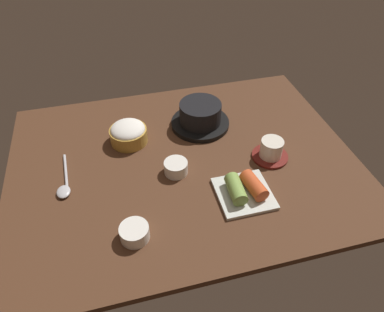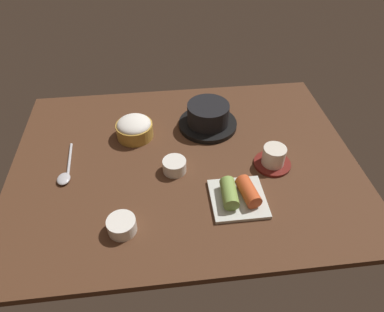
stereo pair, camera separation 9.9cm
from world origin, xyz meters
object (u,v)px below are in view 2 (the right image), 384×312
side_bowl_near (122,225)px  spoon (66,173)px  rice_bowl (134,128)px  kimchi_plate (238,195)px  tea_cup_with_saucer (273,158)px  banchan_cup_center (174,166)px  stone_pot (208,117)px

side_bowl_near → spoon: 26.46cm
rice_bowl → side_bowl_near: 35.80cm
kimchi_plate → tea_cup_with_saucer: bearing=43.2°
rice_bowl → tea_cup_with_saucer: rice_bowl is taller
banchan_cup_center → side_bowl_near: 23.47cm
rice_bowl → tea_cup_with_saucer: size_ratio=1.07×
spoon → rice_bowl: bearing=37.6°
rice_bowl → banchan_cup_center: rice_bowl is taller
stone_pot → tea_cup_with_saucer: stone_pot is taller
tea_cup_with_saucer → side_bowl_near: size_ratio=1.52×
rice_bowl → banchan_cup_center: bearing=-56.7°
stone_pot → side_bowl_near: (-26.49, -38.09, -1.81)cm
tea_cup_with_saucer → kimchi_plate: (-12.65, -11.89, -0.81)cm
side_bowl_near → kimchi_plate: bearing=11.5°
tea_cup_with_saucer → rice_bowl: bearing=155.7°
rice_bowl → kimchi_plate: (26.63, -29.62, -1.33)cm
side_bowl_near → spoon: side_bowl_near is taller
rice_bowl → kimchi_plate: bearing=-48.0°
banchan_cup_center → kimchi_plate: 20.08cm
spoon → kimchi_plate: bearing=-17.7°
banchan_cup_center → rice_bowl: bearing=123.3°
stone_pot → side_bowl_near: stone_pot is taller
stone_pot → tea_cup_with_saucer: 25.64cm
tea_cup_with_saucer → banchan_cup_center: 28.21cm
stone_pot → spoon: (-42.86, -17.35, -3.14)cm
stone_pot → tea_cup_with_saucer: (15.79, -20.17, -1.00)cm
side_bowl_near → spoon: bearing=128.3°
banchan_cup_center → spoon: banchan_cup_center is taller
kimchi_plate → side_bowl_near: bearing=-168.5°
rice_bowl → banchan_cup_center: size_ratio=1.71×
kimchi_plate → banchan_cup_center: bearing=140.7°
side_bowl_near → banchan_cup_center: bearing=53.1°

